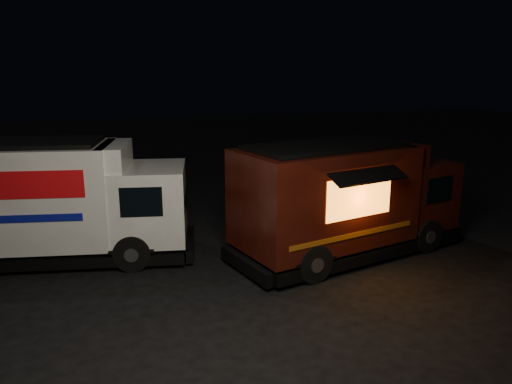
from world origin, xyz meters
name	(u,v)px	position (x,y,z in m)	size (l,w,h in m)	color
ground	(260,283)	(0.00, 0.00, 0.00)	(80.00, 80.00, 0.00)	black
white_truck	(57,201)	(-4.40, 2.95, 1.52)	(6.71, 2.29, 3.04)	white
red_truck	(349,198)	(2.78, 1.16, 1.48)	(6.37, 2.34, 2.96)	#3D110B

